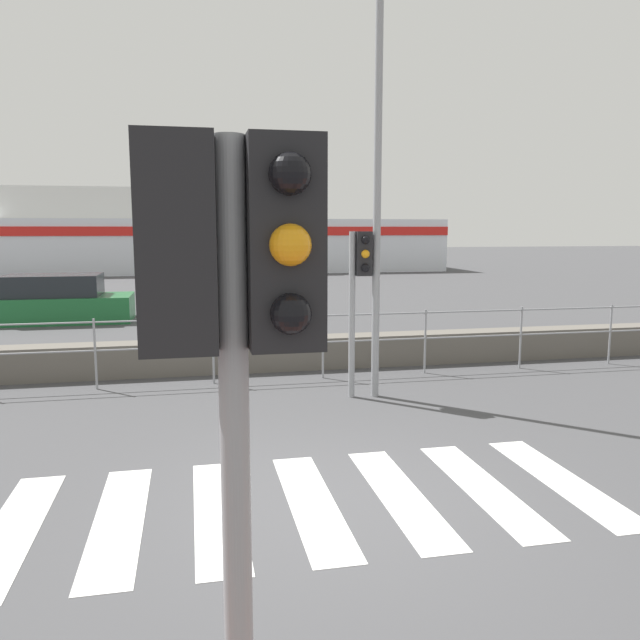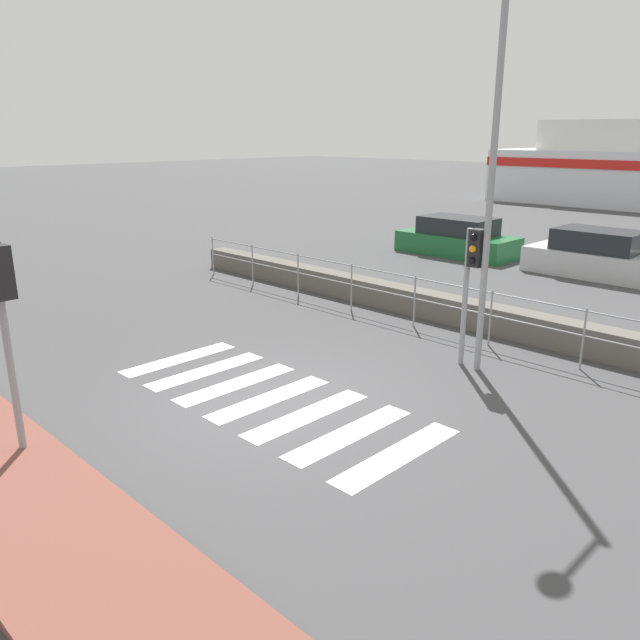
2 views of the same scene
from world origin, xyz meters
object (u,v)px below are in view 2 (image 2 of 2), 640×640
object	(u,v)px
parked_car_green	(457,239)
parked_car_silver	(596,256)
traffic_light_far	(472,267)
streetlamp	(488,137)

from	to	relation	value
parked_car_green	parked_car_silver	world-z (taller)	parked_car_silver
traffic_light_far	parked_car_silver	distance (m)	9.75
streetlamp	parked_car_silver	distance (m)	10.59
traffic_light_far	streetlamp	world-z (taller)	streetlamp
streetlamp	parked_car_silver	xyz separation A→B (m)	(-1.67, 9.82, -3.59)
traffic_light_far	parked_car_green	bearing A→B (deg)	123.72
streetlamp	parked_car_green	world-z (taller)	streetlamp
traffic_light_far	parked_car_silver	world-z (taller)	traffic_light_far
traffic_light_far	streetlamp	xyz separation A→B (m)	(0.27, -0.26, 2.28)
streetlamp	parked_car_green	size ratio (longest dim) A/B	1.60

